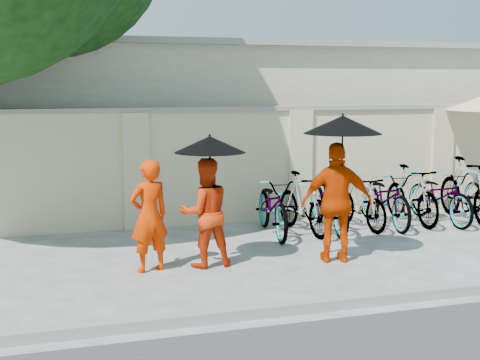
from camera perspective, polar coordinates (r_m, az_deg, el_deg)
name	(u,v)px	position (r m, az deg, el deg)	size (l,w,h in m)	color
ground	(247,271)	(9.01, 0.60, -7.81)	(80.00, 80.00, 0.00)	#B4B3B1
kerb	(295,308)	(7.47, 4.69, -10.82)	(40.00, 0.16, 0.12)	gray
compound_wall	(245,166)	(12.10, 0.46, 1.20)	(20.00, 0.30, 2.00)	beige
building_behind	(237,120)	(15.96, -0.29, 5.10)	(14.00, 6.00, 3.20)	beige
monk_left	(149,216)	(8.94, -7.77, -3.04)	(0.55, 0.36, 1.51)	#E72E00
monk_center	(205,213)	(9.11, -2.99, -2.80)	(0.73, 0.57, 1.50)	red
parasol_center	(210,144)	(8.91, -2.60, 3.05)	(0.96, 0.96, 0.95)	black
monk_right	(337,202)	(9.42, 8.29, -1.91)	(0.99, 0.41, 1.69)	#CB3400
parasol_right	(343,125)	(9.23, 8.76, 4.69)	(1.08, 1.08, 1.10)	black
bike_0	(273,206)	(11.00, 2.86, -2.21)	(0.65, 1.88, 0.99)	#9697A4
bike_1	(303,203)	(11.19, 5.43, -1.98)	(0.48, 1.69, 1.02)	#9697A4
bike_2	(330,200)	(11.50, 7.67, -1.69)	(0.69, 1.97, 1.03)	#9697A4
bike_3	(360,202)	(11.67, 10.22, -1.82)	(0.44, 1.57, 0.95)	#9697A4
bike_4	(387,198)	(11.96, 12.40, -1.53)	(0.66, 1.88, 0.99)	#9697A4
bike_5	(412,195)	(12.27, 14.43, -1.24)	(0.49, 1.72, 1.04)	#9697A4
bike_6	(440,196)	(12.49, 16.73, -1.32)	(0.64, 1.85, 0.97)	#9697A4
bike_7	(467,190)	(12.76, 18.82, -0.80)	(0.54, 1.92, 1.15)	#9697A4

